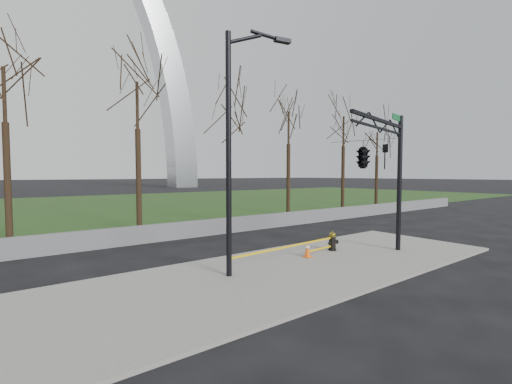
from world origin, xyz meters
TOP-DOWN VIEW (x-y plane):
  - ground at (0.00, 0.00)m, footprint 500.00×500.00m
  - sidewalk at (0.00, 0.00)m, footprint 18.00×6.00m
  - grass_strip at (0.00, 30.00)m, footprint 120.00×40.00m
  - guardrail at (0.00, 8.00)m, footprint 60.00×0.30m
  - gateway_arch at (0.00, 75.00)m, footprint 66.00×6.00m
  - tree_row at (1.21, 12.00)m, footprint 48.41×4.00m
  - fire_hydrant at (3.01, 0.99)m, footprint 0.54×0.35m
  - traffic_cone at (1.26, 0.82)m, footprint 0.34×0.34m
  - street_light at (-2.42, 0.54)m, footprint 2.37×0.64m
  - traffic_signal_mast at (2.27, -1.39)m, footprint 4.99×2.54m
  - caution_tape at (0.64, 0.82)m, footprint 5.63×0.41m

SIDE VIEW (x-z plane):
  - ground at x=0.00m, z-range 0.00..0.00m
  - grass_strip at x=0.00m, z-range 0.00..0.06m
  - sidewalk at x=0.00m, z-range 0.00..0.10m
  - traffic_cone at x=1.26m, z-range 0.10..0.70m
  - guardrail at x=0.00m, z-range 0.00..0.90m
  - fire_hydrant at x=3.01m, z-range 0.07..0.93m
  - caution_tape at x=0.64m, z-range 0.36..0.80m
  - traffic_signal_mast at x=2.27m, z-range 1.15..7.15m
  - street_light at x=-2.42m, z-range 0.59..8.80m
  - tree_row at x=1.21m, z-range 0.00..9.50m
  - gateway_arch at x=0.00m, z-range 0.00..65.00m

